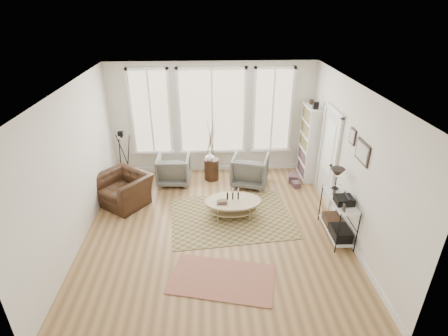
{
  "coord_description": "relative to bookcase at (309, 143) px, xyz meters",
  "views": [
    {
      "loc": [
        -0.11,
        -5.86,
        4.32
      ],
      "look_at": [
        0.2,
        0.6,
        1.1
      ],
      "focal_mm": 28.0,
      "sensor_mm": 36.0,
      "label": 1
    }
  ],
  "objects": [
    {
      "name": "room",
      "position": [
        -2.42,
        -2.2,
        0.47
      ],
      "size": [
        5.5,
        5.54,
        2.9
      ],
      "color": "#A47B4E",
      "rests_on": "ground"
    },
    {
      "name": "bay_window",
      "position": [
        -2.44,
        0.49,
        0.65
      ],
      "size": [
        4.14,
        0.12,
        2.24
      ],
      "color": "#CAB384",
      "rests_on": "ground"
    },
    {
      "name": "door",
      "position": [
        0.13,
        -1.08,
        0.17
      ],
      "size": [
        0.09,
        1.06,
        2.22
      ],
      "color": "silver",
      "rests_on": "ground"
    },
    {
      "name": "bookcase",
      "position": [
        0.0,
        0.0,
        0.0
      ],
      "size": [
        0.31,
        0.85,
        2.06
      ],
      "color": "white",
      "rests_on": "ground"
    },
    {
      "name": "low_shelf",
      "position": [
        -0.06,
        -2.52,
        -0.44
      ],
      "size": [
        0.38,
        1.08,
        1.3
      ],
      "color": "white",
      "rests_on": "ground"
    },
    {
      "name": "wall_art",
      "position": [
        0.14,
        -2.49,
        0.92
      ],
      "size": [
        0.04,
        0.88,
        0.44
      ],
      "color": "black",
      "rests_on": "ground"
    },
    {
      "name": "rug_main",
      "position": [
        -2.09,
        -1.82,
        -0.95
      ],
      "size": [
        2.74,
        2.17,
        0.01
      ],
      "primitive_type": "cube",
      "rotation": [
        0.0,
        0.0,
        0.1
      ],
      "color": "brown",
      "rests_on": "ground"
    },
    {
      "name": "rug_runner",
      "position": [
        -2.37,
        -3.64,
        -0.94
      ],
      "size": [
        1.92,
        1.34,
        0.01
      ],
      "primitive_type": "cube",
      "rotation": [
        0.0,
        0.0,
        -0.23
      ],
      "color": "maroon",
      "rests_on": "ground"
    },
    {
      "name": "coffee_table",
      "position": [
        -2.06,
        -1.75,
        -0.66
      ],
      "size": [
        1.22,
        0.78,
        0.56
      ],
      "color": "tan",
      "rests_on": "ground"
    },
    {
      "name": "armchair_left",
      "position": [
        -3.44,
        -0.17,
        -0.58
      ],
      "size": [
        0.82,
        0.84,
        0.74
      ],
      "primitive_type": "imported",
      "rotation": [
        0.0,
        0.0,
        3.11
      ],
      "color": "slate",
      "rests_on": "ground"
    },
    {
      "name": "armchair_right",
      "position": [
        -1.52,
        -0.35,
        -0.56
      ],
      "size": [
        1.05,
        1.06,
        0.79
      ],
      "primitive_type": "imported",
      "rotation": [
        0.0,
        0.0,
        2.86
      ],
      "color": "slate",
      "rests_on": "ground"
    },
    {
      "name": "side_table",
      "position": [
        -2.48,
        -0.03,
        -0.2
      ],
      "size": [
        0.37,
        0.37,
        1.57
      ],
      "color": "#341F13",
      "rests_on": "ground"
    },
    {
      "name": "vase",
      "position": [
        -2.52,
        -0.12,
        -0.28
      ],
      "size": [
        0.24,
        0.24,
        0.23
      ],
      "primitive_type": "imported",
      "rotation": [
        0.0,
        0.0,
        0.07
      ],
      "color": "silver",
      "rests_on": "side_table"
    },
    {
      "name": "accent_chair",
      "position": [
        -4.5,
        -1.1,
        -0.6
      ],
      "size": [
        1.45,
        1.42,
        0.71
      ],
      "primitive_type": "imported",
      "rotation": [
        0.0,
        0.0,
        -0.64
      ],
      "color": "#341F13",
      "rests_on": "ground"
    },
    {
      "name": "tripod_camera",
      "position": [
        -4.63,
        -0.16,
        -0.32
      ],
      "size": [
        0.49,
        0.49,
        1.39
      ],
      "color": "black",
      "rests_on": "ground"
    },
    {
      "name": "book_stack_near",
      "position": [
        -0.39,
        -0.27,
        -0.86
      ],
      "size": [
        0.28,
        0.33,
        0.19
      ],
      "primitive_type": "cube",
      "rotation": [
        0.0,
        0.0,
        -0.19
      ],
      "color": "brown",
      "rests_on": "ground"
    },
    {
      "name": "book_stack_far",
      "position": [
        -0.39,
        -0.57,
        -0.88
      ],
      "size": [
        0.22,
        0.26,
        0.14
      ],
      "primitive_type": "cube",
      "rotation": [
        0.0,
        0.0,
        0.22
      ],
      "color": "brown",
      "rests_on": "ground"
    }
  ]
}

